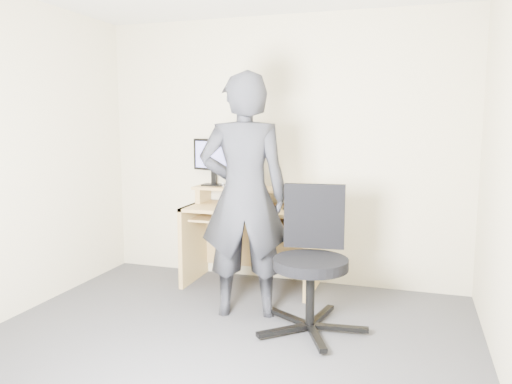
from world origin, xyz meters
The scene contains 13 objects.
ground centered at (0.00, 0.00, 0.00)m, with size 3.50×3.50×0.00m, color #49494D.
back_wall centered at (0.00, 1.75, 1.25)m, with size 3.50×0.02×2.50m, color beige.
desk centered at (-0.20, 1.53, 0.55)m, with size 1.20×0.60×0.91m.
monitor centered at (-0.64, 1.62, 1.18)m, with size 0.46×0.19×0.45m.
external_drive centered at (-0.33, 1.62, 1.01)m, with size 0.07×0.13×0.20m, color black.
travel_mug centered at (-0.19, 1.63, 1.00)m, with size 0.08×0.08×0.17m, color #B9B9BE.
smartphone centered at (0.04, 1.57, 0.92)m, with size 0.07×0.13×0.01m, color black.
charger centered at (-0.34, 1.50, 0.93)m, with size 0.04×0.04×0.04m, color black.
headphones centered at (-0.48, 1.65, 0.92)m, with size 0.16×0.16×0.02m, color silver.
keyboard centered at (-0.23, 1.36, 0.67)m, with size 0.46×0.18×0.03m, color black.
mouse centered at (0.17, 1.35, 0.77)m, with size 0.10×0.06×0.04m, color black.
office_chair centered at (0.52, 0.69, 0.57)m, with size 0.81×0.82×1.03m.
person centered at (-0.04, 0.79, 0.95)m, with size 0.69×0.46×1.90m, color black.
Camera 1 is at (1.21, -2.84, 1.53)m, focal length 35.00 mm.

